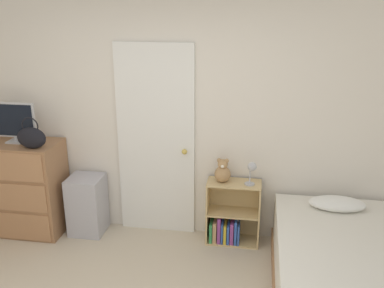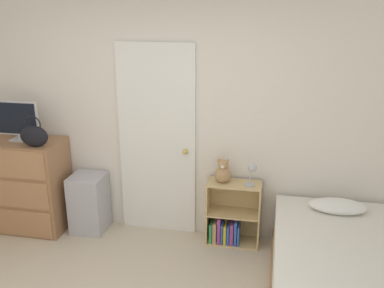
{
  "view_description": "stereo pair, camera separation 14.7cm",
  "coord_description": "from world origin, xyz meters",
  "px_view_note": "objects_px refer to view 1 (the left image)",
  "views": [
    {
      "loc": [
        0.96,
        -2.14,
        2.44
      ],
      "look_at": [
        0.33,
        1.77,
        1.1
      ],
      "focal_mm": 40.0,
      "sensor_mm": 36.0,
      "label": 1
    },
    {
      "loc": [
        1.1,
        -2.11,
        2.44
      ],
      "look_at": [
        0.33,
        1.77,
        1.1
      ],
      "focal_mm": 40.0,
      "sensor_mm": 36.0,
      "label": 2
    }
  ],
  "objects_px": {
    "tv": "(14,122)",
    "bed": "(346,275)",
    "teddy_bear": "(223,172)",
    "storage_bin": "(87,205)",
    "handbag": "(31,137)",
    "bookshelf": "(230,219)",
    "dresser": "(24,187)",
    "desk_lamp": "(252,169)"
  },
  "relations": [
    {
      "from": "teddy_bear",
      "to": "desk_lamp",
      "type": "bearing_deg",
      "value": -7.39
    },
    {
      "from": "teddy_bear",
      "to": "bed",
      "type": "bearing_deg",
      "value": -36.58
    },
    {
      "from": "tv",
      "to": "handbag",
      "type": "relative_size",
      "value": 1.46
    },
    {
      "from": "dresser",
      "to": "bookshelf",
      "type": "height_order",
      "value": "dresser"
    },
    {
      "from": "handbag",
      "to": "bed",
      "type": "xyz_separation_m",
      "value": [
        3.01,
        -0.57,
        -0.87
      ]
    },
    {
      "from": "handbag",
      "to": "desk_lamp",
      "type": "height_order",
      "value": "handbag"
    },
    {
      "from": "storage_bin",
      "to": "bookshelf",
      "type": "bearing_deg",
      "value": 1.78
    },
    {
      "from": "storage_bin",
      "to": "desk_lamp",
      "type": "relative_size",
      "value": 2.63
    },
    {
      "from": "desk_lamp",
      "to": "storage_bin",
      "type": "bearing_deg",
      "value": -179.79
    },
    {
      "from": "bookshelf",
      "to": "teddy_bear",
      "type": "distance_m",
      "value": 0.54
    },
    {
      "from": "handbag",
      "to": "bookshelf",
      "type": "bearing_deg",
      "value": 7.57
    },
    {
      "from": "storage_bin",
      "to": "desk_lamp",
      "type": "bearing_deg",
      "value": 0.21
    },
    {
      "from": "bed",
      "to": "teddy_bear",
      "type": "bearing_deg",
      "value": 143.42
    },
    {
      "from": "bed",
      "to": "storage_bin",
      "type": "bearing_deg",
      "value": 163.08
    },
    {
      "from": "handbag",
      "to": "storage_bin",
      "type": "relative_size",
      "value": 0.5
    },
    {
      "from": "dresser",
      "to": "desk_lamp",
      "type": "distance_m",
      "value": 2.46
    },
    {
      "from": "dresser",
      "to": "tv",
      "type": "relative_size",
      "value": 2.15
    },
    {
      "from": "tv",
      "to": "bed",
      "type": "distance_m",
      "value": 3.51
    },
    {
      "from": "tv",
      "to": "handbag",
      "type": "distance_m",
      "value": 0.34
    },
    {
      "from": "handbag",
      "to": "teddy_bear",
      "type": "distance_m",
      "value": 1.95
    },
    {
      "from": "bed",
      "to": "desk_lamp",
      "type": "bearing_deg",
      "value": 136.25
    },
    {
      "from": "teddy_bear",
      "to": "bed",
      "type": "height_order",
      "value": "teddy_bear"
    },
    {
      "from": "tv",
      "to": "bed",
      "type": "bearing_deg",
      "value": -12.62
    },
    {
      "from": "tv",
      "to": "bookshelf",
      "type": "xyz_separation_m",
      "value": [
        2.26,
        0.1,
        -0.99
      ]
    },
    {
      "from": "dresser",
      "to": "storage_bin",
      "type": "distance_m",
      "value": 0.71
    },
    {
      "from": "dresser",
      "to": "storage_bin",
      "type": "height_order",
      "value": "dresser"
    },
    {
      "from": "tv",
      "to": "storage_bin",
      "type": "xyz_separation_m",
      "value": [
        0.71,
        0.05,
        -0.92
      ]
    },
    {
      "from": "bookshelf",
      "to": "teddy_bear",
      "type": "bearing_deg",
      "value": -177.34
    },
    {
      "from": "tv",
      "to": "storage_bin",
      "type": "distance_m",
      "value": 1.16
    },
    {
      "from": "tv",
      "to": "teddy_bear",
      "type": "xyz_separation_m",
      "value": [
        2.17,
        0.09,
        -0.46
      ]
    },
    {
      "from": "storage_bin",
      "to": "bookshelf",
      "type": "xyz_separation_m",
      "value": [
        1.55,
        0.05,
        -0.06
      ]
    },
    {
      "from": "dresser",
      "to": "handbag",
      "type": "bearing_deg",
      "value": -29.97
    },
    {
      "from": "bookshelf",
      "to": "desk_lamp",
      "type": "height_order",
      "value": "desk_lamp"
    },
    {
      "from": "handbag",
      "to": "storage_bin",
      "type": "height_order",
      "value": "handbag"
    },
    {
      "from": "dresser",
      "to": "storage_bin",
      "type": "relative_size",
      "value": 1.59
    },
    {
      "from": "handbag",
      "to": "storage_bin",
      "type": "xyz_separation_m",
      "value": [
        0.43,
        0.21,
        -0.82
      ]
    },
    {
      "from": "tv",
      "to": "handbag",
      "type": "height_order",
      "value": "tv"
    },
    {
      "from": "bookshelf",
      "to": "teddy_bear",
      "type": "relative_size",
      "value": 2.7
    },
    {
      "from": "storage_bin",
      "to": "teddy_bear",
      "type": "height_order",
      "value": "teddy_bear"
    },
    {
      "from": "tv",
      "to": "desk_lamp",
      "type": "xyz_separation_m",
      "value": [
        2.46,
        0.05,
        -0.39
      ]
    },
    {
      "from": "bookshelf",
      "to": "desk_lamp",
      "type": "distance_m",
      "value": 0.63
    },
    {
      "from": "dresser",
      "to": "tv",
      "type": "xyz_separation_m",
      "value": [
        -0.03,
        0.02,
        0.73
      ]
    }
  ]
}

